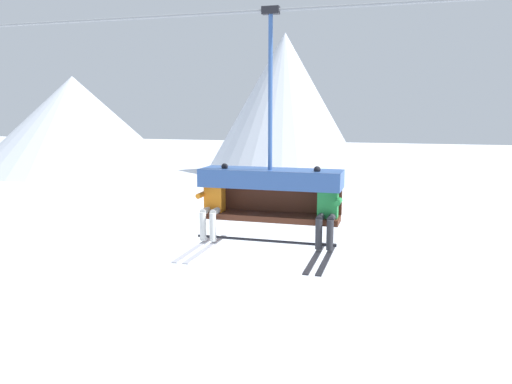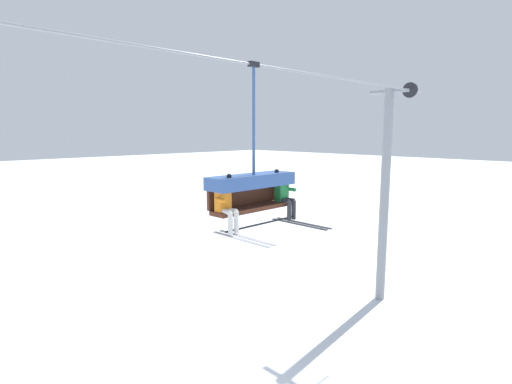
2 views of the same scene
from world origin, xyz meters
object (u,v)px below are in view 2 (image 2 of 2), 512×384
at_px(lift_tower_far, 385,192).
at_px(skier_orange, 227,204).
at_px(chairlift_chair, 252,186).
at_px(skier_green, 285,194).

height_order(lift_tower_far, skier_orange, lift_tower_far).
relative_size(lift_tower_far, chairlift_chair, 2.31).
height_order(lift_tower_far, skier_green, lift_tower_far).
bearing_deg(lift_tower_far, skier_green, -172.60).
relative_size(chairlift_chair, skier_orange, 2.20).
bearing_deg(skier_green, lift_tower_far, 7.40).
bearing_deg(skier_green, chairlift_chair, 167.62).
relative_size(chairlift_chair, skier_green, 2.20).
height_order(lift_tower_far, chairlift_chair, lift_tower_far).
xyz_separation_m(lift_tower_far, skier_green, (-7.12, -0.92, 0.78)).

